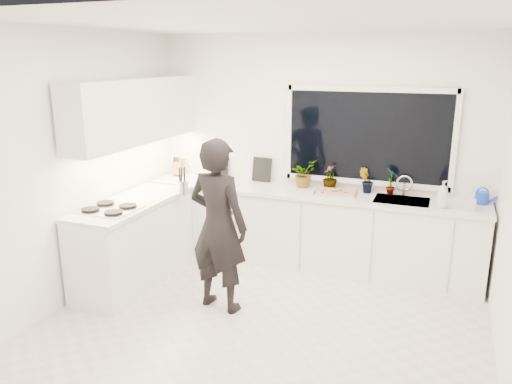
% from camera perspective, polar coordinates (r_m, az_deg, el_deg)
% --- Properties ---
extents(floor, '(4.00, 3.50, 0.02)m').
position_cam_1_polar(floor, '(4.89, 0.99, -14.70)').
color(floor, beige).
rests_on(floor, ground).
extents(wall_back, '(4.00, 0.02, 2.70)m').
position_cam_1_polar(wall_back, '(6.02, 6.90, 4.80)').
color(wall_back, white).
rests_on(wall_back, ground).
extents(wall_left, '(0.02, 3.50, 2.70)m').
position_cam_1_polar(wall_left, '(5.39, -19.45, 2.80)').
color(wall_left, white).
rests_on(wall_left, ground).
extents(ceiling, '(4.00, 3.50, 0.02)m').
position_cam_1_polar(ceiling, '(4.24, 1.17, 19.03)').
color(ceiling, white).
rests_on(ceiling, wall_back).
extents(window, '(1.80, 0.02, 1.00)m').
position_cam_1_polar(window, '(5.83, 12.62, 6.20)').
color(window, black).
rests_on(window, wall_back).
extents(base_cabinets_back, '(3.92, 0.58, 0.88)m').
position_cam_1_polar(base_cabinets_back, '(5.96, 5.87, -4.34)').
color(base_cabinets_back, white).
rests_on(base_cabinets_back, floor).
extents(base_cabinets_left, '(0.58, 1.60, 0.88)m').
position_cam_1_polar(base_cabinets_left, '(5.70, -13.75, -5.65)').
color(base_cabinets_left, white).
rests_on(base_cabinets_left, floor).
extents(countertop_back, '(3.94, 0.62, 0.04)m').
position_cam_1_polar(countertop_back, '(5.81, 5.96, -0.09)').
color(countertop_back, silver).
rests_on(countertop_back, base_cabinets_back).
extents(countertop_left, '(0.62, 1.60, 0.04)m').
position_cam_1_polar(countertop_left, '(5.55, -14.04, -1.21)').
color(countertop_left, silver).
rests_on(countertop_left, base_cabinets_left).
extents(upper_cabinets, '(0.34, 2.10, 0.70)m').
position_cam_1_polar(upper_cabinets, '(5.72, -13.63, 9.01)').
color(upper_cabinets, white).
rests_on(upper_cabinets, wall_left).
extents(sink, '(0.58, 0.42, 0.14)m').
position_cam_1_polar(sink, '(5.66, 16.28, -1.38)').
color(sink, silver).
rests_on(sink, countertop_back).
extents(faucet, '(0.03, 0.03, 0.22)m').
position_cam_1_polar(faucet, '(5.81, 16.58, 0.66)').
color(faucet, silver).
rests_on(faucet, countertop_back).
extents(stovetop, '(0.56, 0.48, 0.03)m').
position_cam_1_polar(stovetop, '(5.29, -16.41, -1.81)').
color(stovetop, black).
rests_on(stovetop, countertop_left).
extents(person, '(0.68, 0.50, 1.71)m').
position_cam_1_polar(person, '(4.82, -4.35, -3.86)').
color(person, black).
rests_on(person, floor).
extents(pizza_tray, '(0.51, 0.40, 0.03)m').
position_cam_1_polar(pizza_tray, '(5.71, 9.09, -0.12)').
color(pizza_tray, silver).
rests_on(pizza_tray, countertop_back).
extents(pizza, '(0.46, 0.35, 0.01)m').
position_cam_1_polar(pizza, '(5.71, 9.10, 0.05)').
color(pizza, '#BE3C19').
rests_on(pizza, pizza_tray).
extents(watering_can, '(0.16, 0.16, 0.13)m').
position_cam_1_polar(watering_can, '(5.78, 24.41, -0.62)').
color(watering_can, '#1338B7').
rests_on(watering_can, countertop_back).
extents(paper_towel_roll, '(0.13, 0.13, 0.26)m').
position_cam_1_polar(paper_towel_roll, '(6.34, -5.41, 2.61)').
color(paper_towel_roll, white).
rests_on(paper_towel_roll, countertop_back).
extents(knife_block, '(0.15, 0.12, 0.22)m').
position_cam_1_polar(knife_block, '(6.60, -8.87, 2.82)').
color(knife_block, brown).
rests_on(knife_block, countertop_back).
extents(utensil_crock, '(0.17, 0.17, 0.16)m').
position_cam_1_polar(utensil_crock, '(5.69, -8.38, 0.54)').
color(utensil_crock, silver).
rests_on(utensil_crock, countertop_left).
extents(picture_frame_large, '(0.22, 0.06, 0.28)m').
position_cam_1_polar(picture_frame_large, '(6.43, -4.15, 2.90)').
color(picture_frame_large, black).
rests_on(picture_frame_large, countertop_back).
extents(picture_frame_small, '(0.25, 0.05, 0.30)m').
position_cam_1_polar(picture_frame_small, '(6.20, 0.67, 2.58)').
color(picture_frame_small, black).
rests_on(picture_frame_small, countertop_back).
extents(herb_plants, '(1.29, 0.37, 0.33)m').
position_cam_1_polar(herb_plants, '(5.89, 8.19, 1.81)').
color(herb_plants, '#26662D').
rests_on(herb_plants, countertop_back).
extents(soap_bottles, '(0.40, 0.15, 0.29)m').
position_cam_1_polar(soap_bottles, '(5.45, 21.39, -0.50)').
color(soap_bottles, '#D8BF66').
rests_on(soap_bottles, countertop_back).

